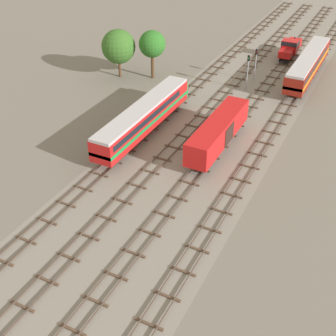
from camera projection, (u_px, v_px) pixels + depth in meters
ground_plane at (228, 111)px, 64.11m from camera, size 480.00×480.00×0.00m
ballast_bed at (228, 111)px, 64.11m from camera, size 18.56×176.00×0.01m
track_far_left at (184, 97)px, 67.49m from camera, size 2.40×126.00×0.29m
track_left at (214, 104)px, 65.68m from camera, size 2.40×126.00×0.29m
track_centre_left at (247, 110)px, 63.88m from camera, size 2.40×126.00×0.29m
track_centre at (281, 118)px, 62.07m from camera, size 2.40×126.00×0.29m
diesel_railcar_far_left_nearest at (144, 116)px, 57.12m from camera, size 2.96×20.50×3.80m
freight_boxcar_centre_left_near at (218, 131)px, 54.20m from camera, size 2.87×14.00×3.60m
diesel_railcar_centre_mid at (308, 64)px, 72.10m from camera, size 2.96×20.50×3.80m
shunter_loco_centre_left_midfar at (290, 47)px, 80.39m from camera, size 2.74×8.46×3.10m
signal_post_near at (256, 61)px, 71.00m from camera, size 0.28×0.47×5.35m
signal_post_mid at (248, 68)px, 67.98m from camera, size 0.28×0.47×5.64m
lineside_tree_0 at (118, 47)px, 71.63m from camera, size 5.37×5.37×7.71m
lineside_tree_1 at (152, 44)px, 70.92m from camera, size 4.20×4.20×7.70m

